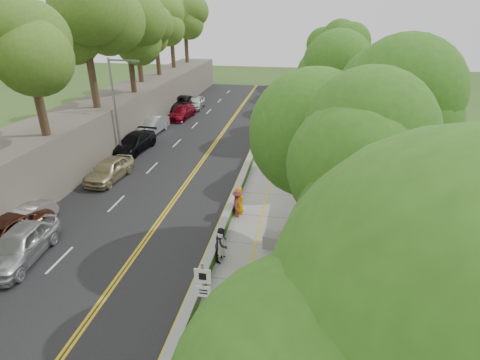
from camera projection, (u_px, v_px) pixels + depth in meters
ground at (200, 277)px, 17.45m from camera, size 140.00×140.00×0.00m
road at (186, 156)px, 31.72m from camera, size 11.20×66.00×0.04m
sidewalk at (279, 162)px, 30.48m from camera, size 4.20×66.00×0.05m
jersey_barrier at (252, 157)px, 30.72m from camera, size 0.42×66.00×0.60m
rock_embankment at (94, 129)px, 32.16m from camera, size 5.00×66.00×4.00m
chainlink_fence at (306, 152)px, 29.74m from camera, size 0.04×66.00×2.00m
trees_embankment at (82, 22)px, 28.54m from camera, size 6.40×66.00×13.00m
trees_fenceside at (346, 76)px, 26.88m from camera, size 7.00×66.00×14.00m
streetlight at (117, 102)px, 29.69m from camera, size 2.52×0.22×8.00m
signpost at (203, 290)px, 13.77m from camera, size 0.62×0.09×3.10m
construction_barrel at (304, 121)px, 39.62m from camera, size 0.58×0.58×0.95m
concrete_block at (275, 240)px, 19.46m from camera, size 1.21×0.97×0.74m
car_0 at (20, 245)px, 18.27m from camera, size 2.46×5.09×1.68m
car_1 at (23, 221)px, 20.58m from camera, size 1.49×4.26×1.40m
car_3 at (134, 143)px, 32.48m from camera, size 2.63×5.43×1.52m
car_4 at (109, 169)px, 27.01m from camera, size 2.19×4.73×1.57m
car_5 at (151, 125)px, 37.02m from camera, size 2.12×5.17×1.67m
car_6 at (181, 104)px, 45.56m from camera, size 3.25×6.22×1.67m
car_7 at (182, 112)px, 42.28m from camera, size 2.37×4.96×1.39m
car_8 at (196, 103)px, 46.49m from camera, size 1.98×4.45×1.49m
painter_0 at (239, 200)px, 22.47m from camera, size 0.63×0.90×1.73m
painter_1 at (221, 247)px, 18.14m from camera, size 0.59×0.69×1.61m
painter_2 at (222, 244)px, 18.22m from camera, size 0.85×1.00×1.79m
painter_3 at (238, 203)px, 22.09m from camera, size 0.77×1.19×1.74m
person_far at (289, 146)px, 31.56m from camera, size 0.95×0.44×1.59m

